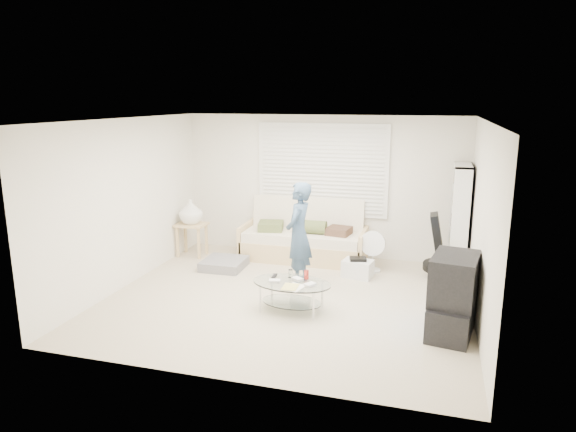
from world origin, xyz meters
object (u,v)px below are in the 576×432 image
(futon_sofa, at_px, (304,240))
(bookshelf, at_px, (459,220))
(coffee_table, at_px, (292,288))
(tv_unit, at_px, (453,296))

(futon_sofa, relative_size, bookshelf, 1.22)
(bookshelf, relative_size, coffee_table, 1.61)
(tv_unit, distance_m, coffee_table, 2.04)
(futon_sofa, relative_size, coffee_table, 1.97)
(tv_unit, bearing_deg, bookshelf, 86.83)
(coffee_table, bearing_deg, bookshelf, 44.72)
(bookshelf, height_order, coffee_table, bookshelf)
(bookshelf, distance_m, coffee_table, 3.09)
(bookshelf, relative_size, tv_unit, 1.82)
(bookshelf, distance_m, tv_unit, 2.31)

